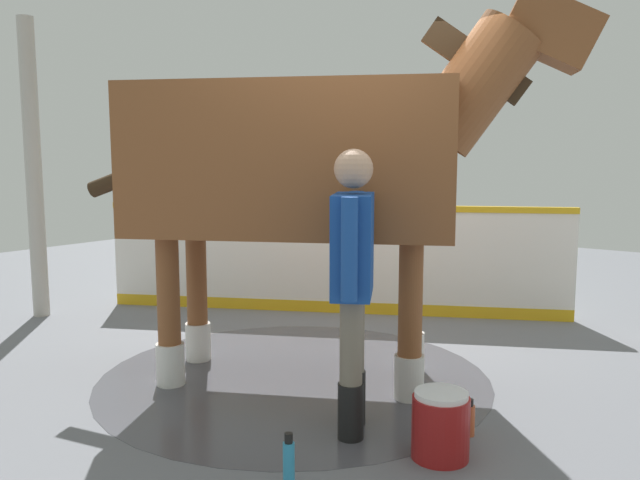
{
  "coord_description": "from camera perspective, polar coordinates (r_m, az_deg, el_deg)",
  "views": [
    {
      "loc": [
        3.88,
        2.72,
        1.61
      ],
      "look_at": [
        0.61,
        0.32,
        1.08
      ],
      "focal_mm": 35.69,
      "sensor_mm": 36.0,
      "label": 1
    }
  ],
  "objects": [
    {
      "name": "ground_plane",
      "position": [
        5.01,
        1.23,
        -11.45
      ],
      "size": [
        16.0,
        16.0,
        0.02
      ],
      "primitive_type": "cube",
      "color": "slate"
    },
    {
      "name": "wet_patch",
      "position": [
        4.79,
        -2.31,
        -12.18
      ],
      "size": [
        2.86,
        2.86,
        0.0
      ],
      "primitive_type": "cylinder",
      "color": "#4C4C54",
      "rests_on": "ground"
    },
    {
      "name": "barrier_wall",
      "position": [
        6.61,
        1.18,
        -2.06
      ],
      "size": [
        2.27,
        4.32,
        1.13
      ],
      "color": "white",
      "rests_on": "ground"
    },
    {
      "name": "roof_post_far",
      "position": [
        6.98,
        -24.29,
        5.72
      ],
      "size": [
        0.16,
        0.16,
        2.97
      ],
      "primitive_type": "cylinder",
      "color": "#B7B2A8",
      "rests_on": "ground"
    },
    {
      "name": "horse",
      "position": [
        4.5,
        -0.98,
        6.94
      ],
      "size": [
        2.01,
        3.28,
        2.71
      ],
      "rotation": [
        0.0,
        0.0,
        2.04
      ],
      "color": "brown",
      "rests_on": "ground"
    },
    {
      "name": "handler",
      "position": [
        3.66,
        2.96,
        -2.91
      ],
      "size": [
        0.59,
        0.43,
        1.66
      ],
      "rotation": [
        0.0,
        0.0,
        5.23
      ],
      "color": "black",
      "rests_on": "ground"
    },
    {
      "name": "wash_bucket",
      "position": [
        3.61,
        10.75,
        -16.0
      ],
      "size": [
        0.31,
        0.31,
        0.37
      ],
      "color": "maroon",
      "rests_on": "ground"
    },
    {
      "name": "bottle_shampoo",
      "position": [
        3.31,
        -2.82,
        -19.26
      ],
      "size": [
        0.06,
        0.06,
        0.27
      ],
      "color": "#3399CC",
      "rests_on": "ground"
    },
    {
      "name": "bottle_spray",
      "position": [
        3.94,
        13.17,
        -15.33
      ],
      "size": [
        0.07,
        0.07,
        0.22
      ],
      "color": "#CC5933",
      "rests_on": "ground"
    }
  ]
}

